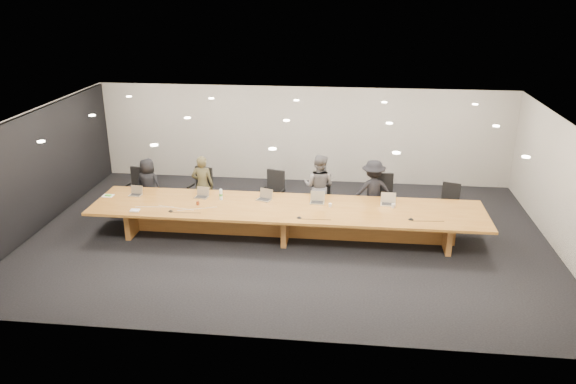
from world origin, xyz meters
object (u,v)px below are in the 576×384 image
(chair_left, at_px, (200,190))
(person_a, at_px, (148,185))
(conference_table, at_px, (287,216))
(paper_cup_far, at_px, (393,206))
(paper_cup_near, at_px, (330,205))
(mic_center, at_px, (299,217))
(chair_right, at_px, (383,198))
(chair_mid_right, at_px, (320,197))
(laptop_a, at_px, (135,191))
(laptop_c, at_px, (264,195))
(person_b, at_px, (203,185))
(amber_mug, at_px, (198,203))
(person_c, at_px, (319,187))
(chair_far_right, at_px, (448,204))
(laptop_d, at_px, (317,198))
(person_d, at_px, (373,191))
(mic_right, at_px, (411,219))
(chair_far_left, at_px, (136,189))
(mic_left, at_px, (171,211))
(laptop_e, at_px, (388,199))
(av_box, at_px, (135,210))
(water_bottle, at_px, (221,195))
(laptop_b, at_px, (201,193))
(chair_mid_left, at_px, (272,193))

(chair_left, bearing_deg, person_a, -160.50)
(conference_table, height_order, paper_cup_far, paper_cup_far)
(paper_cup_near, relative_size, mic_center, 0.75)
(conference_table, height_order, chair_right, chair_right)
(chair_left, height_order, chair_mid_right, chair_left)
(laptop_a, bearing_deg, laptop_c, 5.11)
(person_b, relative_size, amber_mug, 17.27)
(conference_table, xyz_separation_m, person_c, (0.67, 1.23, 0.30))
(chair_far_right, relative_size, amber_mug, 11.55)
(conference_table, xyz_separation_m, mic_center, (0.35, -0.61, 0.24))
(chair_mid_right, bearing_deg, laptop_d, -88.70)
(person_c, bearing_deg, amber_mug, 43.06)
(conference_table, bearing_deg, chair_far_right, 16.96)
(chair_far_right, height_order, laptop_c, chair_far_right)
(person_d, distance_m, mic_right, 1.76)
(person_c, height_order, mic_center, person_c)
(chair_right, relative_size, amber_mug, 13.44)
(chair_far_left, bearing_deg, mic_left, -41.51)
(laptop_e, bearing_deg, chair_far_right, 30.87)
(conference_table, xyz_separation_m, laptop_e, (2.32, 0.38, 0.36))
(av_box, bearing_deg, laptop_d, 9.73)
(chair_left, bearing_deg, water_bottle, -36.27)
(amber_mug, bearing_deg, person_b, 99.63)
(laptop_e, bearing_deg, mic_center, -149.91)
(chair_left, bearing_deg, laptop_b, -56.32)
(paper_cup_near, xyz_separation_m, mic_left, (-3.55, -0.66, -0.03))
(paper_cup_near, bearing_deg, chair_far_right, 20.58)
(conference_table, bearing_deg, laptop_b, 170.27)
(chair_far_right, xyz_separation_m, person_d, (-1.84, -0.02, 0.27))
(person_a, distance_m, av_box, 1.91)
(person_a, relative_size, paper_cup_near, 16.11)
(laptop_b, bearing_deg, paper_cup_near, 3.61)
(chair_far_right, xyz_separation_m, laptop_a, (-7.54, -0.86, 0.35))
(av_box, xyz_separation_m, mic_left, (0.81, 0.08, -0.00))
(person_c, xyz_separation_m, laptop_c, (-1.25, -0.87, 0.05))
(person_b, height_order, paper_cup_near, person_b)
(person_a, relative_size, av_box, 6.78)
(laptop_a, bearing_deg, amber_mug, -10.20)
(chair_left, relative_size, chair_mid_left, 1.02)
(person_c, relative_size, mic_right, 13.12)
(chair_far_right, relative_size, laptop_d, 3.11)
(person_b, xyz_separation_m, mic_right, (5.04, -1.59, -0.00))
(mic_center, bearing_deg, chair_left, 144.89)
(chair_mid_right, xyz_separation_m, laptop_d, (-0.02, -0.94, 0.33))
(chair_mid_right, bearing_deg, chair_far_right, 1.16)
(chair_mid_right, distance_m, laptop_a, 4.53)
(laptop_c, xyz_separation_m, water_bottle, (-1.01, -0.09, -0.00))
(chair_mid_left, bearing_deg, person_c, 9.96)
(conference_table, relative_size, mic_left, 78.12)
(chair_left, xyz_separation_m, chair_right, (4.64, -0.12, 0.02))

